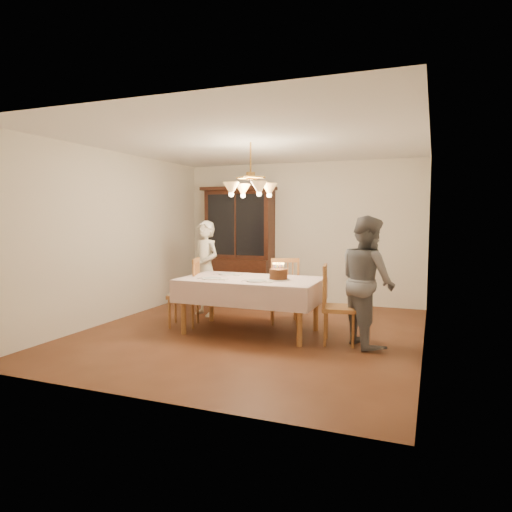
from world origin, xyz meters
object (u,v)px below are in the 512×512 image
at_px(dining_table, 251,284).
at_px(elderly_woman, 205,268).
at_px(china_hutch, 239,246).
at_px(chair_far_side, 284,294).
at_px(birthday_cake, 278,275).

relative_size(dining_table, elderly_woman, 1.24).
distance_m(dining_table, elderly_woman, 1.34).
bearing_deg(china_hutch, elderly_woman, -88.18).
relative_size(china_hutch, chair_far_side, 2.16).
bearing_deg(elderly_woman, china_hutch, 114.51).
bearing_deg(birthday_cake, china_hutch, 124.44).
distance_m(china_hutch, elderly_woman, 1.52).
distance_m(chair_far_side, birthday_cake, 0.83).
xyz_separation_m(elderly_woman, birthday_cake, (1.51, -0.78, 0.06)).
bearing_deg(elderly_woman, chair_far_side, 20.17).
bearing_deg(dining_table, china_hutch, 117.02).
height_order(chair_far_side, elderly_woman, elderly_woman).
bearing_deg(dining_table, elderly_woman, 145.28).
relative_size(chair_far_side, birthday_cake, 3.33).
bearing_deg(chair_far_side, elderly_woman, 177.47).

